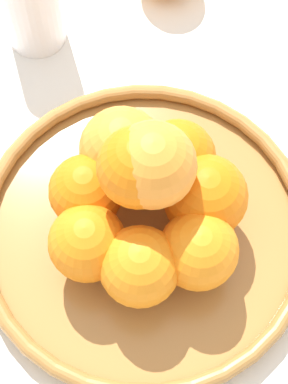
% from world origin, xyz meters
% --- Properties ---
extents(ground_plane, '(4.00, 4.00, 0.00)m').
position_xyz_m(ground_plane, '(0.00, 0.00, 0.00)').
color(ground_plane, white).
extents(fruit_bowl, '(0.31, 0.31, 0.03)m').
position_xyz_m(fruit_bowl, '(0.00, 0.00, 0.01)').
color(fruit_bowl, '#A57238').
rests_on(fruit_bowl, ground_plane).
extents(orange_pile, '(0.19, 0.18, 0.13)m').
position_xyz_m(orange_pile, '(-0.00, 0.00, 0.08)').
color(orange_pile, orange).
rests_on(orange_pile, fruit_bowl).
extents(drinking_glass, '(0.06, 0.06, 0.11)m').
position_xyz_m(drinking_glass, '(-0.27, 0.00, 0.06)').
color(drinking_glass, white).
rests_on(drinking_glass, ground_plane).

